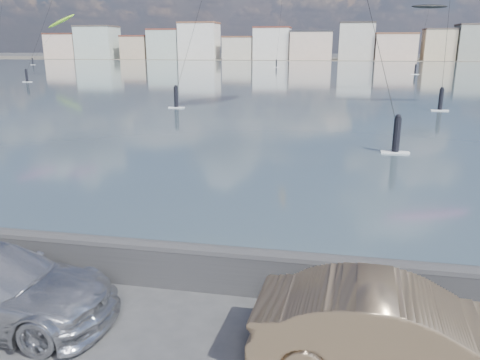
# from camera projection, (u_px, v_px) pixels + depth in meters

# --- Properties ---
(bay_water) EXTENTS (500.00, 177.00, 0.00)m
(bay_water) POSITION_uv_depth(u_px,v_px,m) (318.00, 73.00, 94.30)
(bay_water) COLOR #3C515F
(bay_water) RESTS_ON ground
(far_shore_strip) EXTENTS (500.00, 60.00, 0.00)m
(far_shore_strip) POSITION_uv_depth(u_px,v_px,m) (327.00, 59.00, 196.66)
(far_shore_strip) COLOR #4C473D
(far_shore_strip) RESTS_ON ground
(seawall) EXTENTS (400.00, 0.36, 1.08)m
(seawall) POSITION_uv_depth(u_px,v_px,m) (185.00, 263.00, 10.37)
(seawall) COLOR #28282B
(seawall) RESTS_ON ground
(far_buildings) EXTENTS (240.79, 13.26, 14.60)m
(far_buildings) POSITION_uv_depth(u_px,v_px,m) (330.00, 44.00, 181.55)
(far_buildings) COLOR beige
(far_buildings) RESTS_ON ground
(car_champagne) EXTENTS (4.80, 1.90, 1.55)m
(car_champagne) POSITION_uv_depth(u_px,v_px,m) (398.00, 333.00, 7.54)
(car_champagne) COLOR tan
(car_champagne) RESTS_ON ground
(kitesurfer_10) EXTENTS (9.97, 16.57, 15.45)m
(kitesurfer_10) POSITION_uv_depth(u_px,v_px,m) (61.00, 21.00, 145.67)
(kitesurfer_10) COLOR #8CD826
(kitesurfer_10) RESTS_ON ground
(kitesurfer_11) EXTENTS (8.13, 14.03, 13.55)m
(kitesurfer_11) POSITION_uv_depth(u_px,v_px,m) (429.00, 8.00, 96.36)
(kitesurfer_11) COLOR black
(kitesurfer_11) RESTS_ON ground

